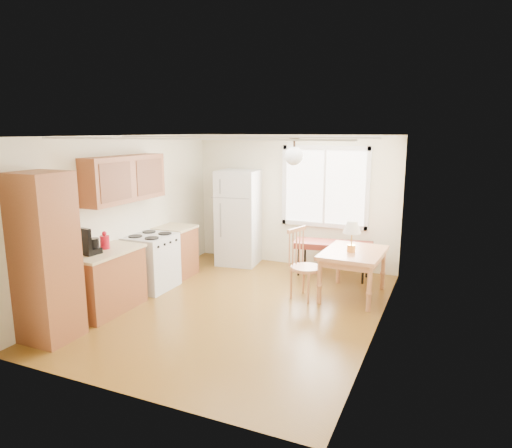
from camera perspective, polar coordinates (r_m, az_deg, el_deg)
The scene contains 11 objects.
room_shell at distance 6.51m, azimuth -2.35°, elevation -0.13°, with size 4.60×5.60×2.62m.
kitchen_run at distance 7.02m, azimuth -17.37°, elevation -3.22°, with size 0.65×3.40×2.20m.
window_unit at distance 8.55m, azimuth 8.59°, elevation 4.61°, with size 1.64×0.05×1.51m.
pendant_light at distance 6.49m, azimuth 4.78°, elevation 8.59°, with size 0.26×0.26×0.40m.
refrigerator at distance 8.87m, azimuth -2.16°, elevation 0.83°, with size 0.84×0.84×1.83m.
bench at distance 8.21m, azimuth 9.62°, elevation -2.70°, with size 1.43×0.70×0.63m.
dining_table at distance 7.28m, azimuth 12.07°, elevation -4.09°, with size 0.93×1.22×0.74m.
chair at distance 7.12m, azimuth 5.64°, elevation -4.27°, with size 0.53×0.52×1.09m.
table_lamp at distance 7.11m, azimuth 11.90°, elevation -0.70°, with size 0.28×0.28×0.48m.
coffee_maker at distance 6.65m, azimuth -20.06°, elevation -2.44°, with size 0.22×0.27×0.38m.
kettle at distance 6.91m, azimuth -18.38°, elevation -2.09°, with size 0.14×0.14×0.26m.
Camera 1 is at (2.80, -5.73, 2.57)m, focal length 32.00 mm.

